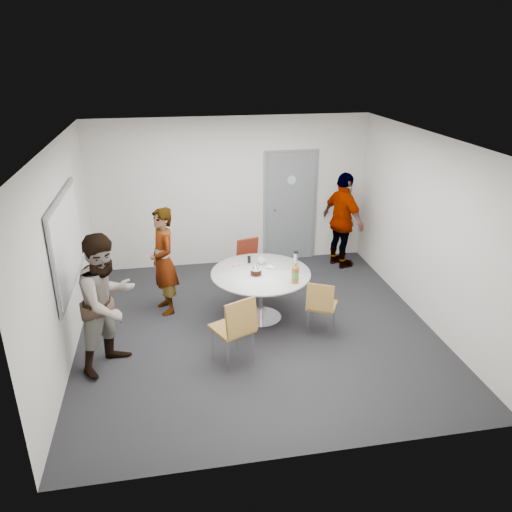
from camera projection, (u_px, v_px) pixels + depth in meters
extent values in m
plane|color=black|center=(256.00, 328.00, 7.26)|extent=(5.00, 5.00, 0.00)
plane|color=silver|center=(256.00, 141.00, 6.21)|extent=(5.00, 5.00, 0.00)
plane|color=silver|center=(231.00, 193.00, 9.00)|extent=(5.00, 0.00, 5.00)
plane|color=silver|center=(63.00, 254.00, 6.32)|extent=(0.00, 5.00, 5.00)
plane|color=silver|center=(428.00, 230.00, 7.15)|extent=(0.00, 5.00, 5.00)
plane|color=silver|center=(306.00, 340.00, 4.47)|extent=(5.00, 0.00, 5.00)
cube|color=slate|center=(290.00, 207.00, 9.28)|extent=(0.90, 0.05, 2.05)
cube|color=gray|center=(290.00, 207.00, 9.31)|extent=(1.02, 0.04, 2.12)
cylinder|color=#B2BFC6|center=(292.00, 180.00, 9.05)|extent=(0.16, 0.01, 0.16)
cylinder|color=silver|center=(274.00, 209.00, 9.18)|extent=(0.04, 0.14, 0.04)
cube|color=gray|center=(67.00, 241.00, 6.47)|extent=(0.03, 1.90, 1.25)
cube|color=white|center=(69.00, 241.00, 6.47)|extent=(0.01, 1.78, 1.13)
cylinder|color=silver|center=(261.00, 273.00, 7.24)|extent=(1.45, 1.45, 0.03)
cylinder|color=silver|center=(261.00, 296.00, 7.39)|extent=(0.09, 0.09, 0.71)
cylinder|color=silver|center=(261.00, 317.00, 7.53)|extent=(0.62, 0.62, 0.02)
cylinder|color=silver|center=(256.00, 275.00, 7.15)|extent=(0.21, 0.21, 0.01)
cylinder|color=black|center=(256.00, 272.00, 7.13)|extent=(0.16, 0.16, 0.08)
cylinder|color=white|center=(256.00, 269.00, 7.11)|extent=(0.16, 0.16, 0.02)
cylinder|color=#935420|center=(295.00, 275.00, 6.87)|extent=(0.10, 0.10, 0.23)
cylinder|color=green|center=(295.00, 275.00, 6.87)|extent=(0.10, 0.10, 0.09)
cone|color=#935420|center=(295.00, 266.00, 6.82)|extent=(0.10, 0.10, 0.05)
cylinder|color=#50AA4C|center=(296.00, 264.00, 6.80)|extent=(0.04, 0.04, 0.02)
imported|color=white|center=(261.00, 260.00, 7.52)|extent=(0.16, 0.16, 0.10)
cylinder|color=black|center=(249.00, 259.00, 7.54)|extent=(0.05, 0.05, 0.12)
cylinder|color=silver|center=(296.00, 259.00, 7.47)|extent=(0.07, 0.07, 0.18)
cylinder|color=black|center=(296.00, 252.00, 7.43)|extent=(0.07, 0.07, 0.03)
cube|color=#E5727D|center=(236.00, 265.00, 7.45)|extent=(0.13, 0.08, 0.02)
ellipsoid|color=white|center=(271.00, 267.00, 7.37)|extent=(0.16, 0.16, 0.03)
cube|color=brown|center=(232.00, 328.00, 6.31)|extent=(0.61, 0.61, 0.04)
cube|color=brown|center=(241.00, 318.00, 6.05)|extent=(0.44, 0.27, 0.44)
cylinder|color=silver|center=(237.00, 334.00, 6.65)|extent=(0.02, 0.02, 0.49)
cylinder|color=silver|center=(213.00, 343.00, 6.45)|extent=(0.02, 0.02, 0.49)
cylinder|color=silver|center=(252.00, 346.00, 6.37)|extent=(0.02, 0.02, 0.49)
cylinder|color=silver|center=(228.00, 356.00, 6.17)|extent=(0.02, 0.02, 0.49)
cube|color=brown|center=(322.00, 305.00, 7.02)|extent=(0.53, 0.53, 0.03)
cube|color=brown|center=(320.00, 298.00, 6.77)|extent=(0.37, 0.25, 0.37)
cylinder|color=silver|center=(334.00, 315.00, 7.19)|extent=(0.02, 0.02, 0.42)
cylinder|color=silver|center=(312.00, 311.00, 7.28)|extent=(0.02, 0.02, 0.42)
cylinder|color=silver|center=(330.00, 326.00, 6.91)|extent=(0.02, 0.02, 0.42)
cylinder|color=silver|center=(308.00, 322.00, 7.00)|extent=(0.02, 0.02, 0.42)
cube|color=maroon|center=(252.00, 265.00, 8.30)|extent=(0.49, 0.49, 0.03)
cube|color=maroon|center=(247.00, 249.00, 8.38)|extent=(0.39, 0.18, 0.38)
cylinder|color=silver|center=(247.00, 282.00, 8.19)|extent=(0.02, 0.02, 0.43)
cylinder|color=silver|center=(265.00, 278.00, 8.31)|extent=(0.02, 0.02, 0.43)
cylinder|color=silver|center=(239.00, 274.00, 8.46)|extent=(0.02, 0.02, 0.43)
cylinder|color=silver|center=(257.00, 271.00, 8.58)|extent=(0.02, 0.02, 0.43)
imported|color=#A5C6EA|center=(163.00, 261.00, 7.44)|extent=(0.55, 0.69, 1.65)
imported|color=white|center=(108.00, 302.00, 6.10)|extent=(1.07, 1.10, 1.78)
imported|color=black|center=(343.00, 221.00, 9.01)|extent=(0.76, 1.12, 1.76)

